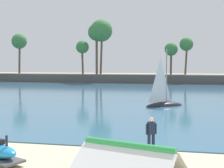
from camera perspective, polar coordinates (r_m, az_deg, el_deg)
name	(u,v)px	position (r m, az deg, el deg)	size (l,w,h in m)	color
sea	(157,85)	(64.66, 7.33, -0.24)	(220.00, 95.44, 0.06)	#33607F
palm_headland	(157,66)	(72.12, 7.42, 2.87)	(111.57, 6.21, 13.25)	#514C47
folded_kite	(129,153)	(13.41, 2.72, -11.26)	(4.50, 3.61, 1.17)	white
person_at_waterline	(151,133)	(16.58, 6.42, -8.04)	(0.49, 0.34, 1.67)	#141E33
sailboat_near_shore	(164,101)	(33.80, 8.43, -2.69)	(3.92, 3.41, 5.83)	black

